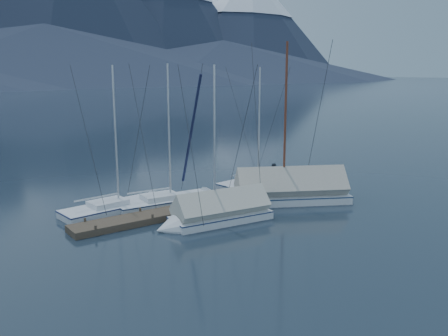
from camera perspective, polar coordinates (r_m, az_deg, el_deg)
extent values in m
plane|color=black|center=(26.11, 2.59, -5.45)|extent=(1000.00, 1000.00, 0.00)
cone|color=#475675|center=(506.96, -13.76, 17.52)|extent=(308.00, 308.00, 125.00)
cone|color=#475675|center=(559.17, 1.07, 16.74)|extent=(286.00, 286.00, 115.00)
cone|color=#192133|center=(369.43, -6.84, 18.13)|extent=(182.40, 182.40, 100.00)
cone|color=#192133|center=(406.88, 3.21, 16.74)|extent=(197.60, 197.60, 88.00)
cone|color=#192133|center=(275.20, -20.58, 12.65)|extent=(390.00, 390.00, 32.00)
cone|color=#192133|center=(333.05, -0.05, 12.72)|extent=(364.00, 364.00, 28.00)
cube|color=#382D23|center=(27.59, 0.00, -4.13)|extent=(18.00, 1.50, 0.34)
cube|color=black|center=(24.76, -11.38, -6.76)|extent=(3.00, 1.30, 0.30)
cube|color=black|center=(27.65, 0.00, -4.57)|extent=(3.00, 1.30, 0.30)
cube|color=black|center=(31.43, 8.89, -2.72)|extent=(3.00, 1.30, 0.30)
cylinder|color=#382D23|center=(24.56, -16.37, -6.19)|extent=(0.12, 0.12, 0.35)
cylinder|color=#382D23|center=(23.30, -15.19, -7.09)|extent=(0.12, 0.12, 0.35)
cylinder|color=#382D23|center=(25.65, -10.04, -5.12)|extent=(0.12, 0.12, 0.35)
cylinder|color=#382D23|center=(24.45, -8.59, -5.91)|extent=(0.12, 0.12, 0.35)
cylinder|color=#382D23|center=(27.03, -4.32, -4.11)|extent=(0.12, 0.12, 0.35)
cylinder|color=#382D23|center=(25.89, -2.68, -4.79)|extent=(0.12, 0.12, 0.35)
cylinder|color=#382D23|center=(28.66, 0.80, -3.16)|extent=(0.12, 0.12, 0.35)
cylinder|color=#382D23|center=(27.59, 2.54, -3.76)|extent=(0.12, 0.12, 0.35)
cylinder|color=#382D23|center=(30.49, 5.32, -2.30)|extent=(0.12, 0.12, 0.35)
cylinder|color=#382D23|center=(29.49, 7.11, -2.82)|extent=(0.12, 0.12, 0.35)
cylinder|color=#382D23|center=(32.50, 9.30, -1.53)|extent=(0.12, 0.12, 0.35)
cylinder|color=#382D23|center=(31.57, 11.10, -1.99)|extent=(0.12, 0.12, 0.35)
cube|color=silver|center=(27.04, -13.22, -4.90)|extent=(5.82, 2.44, 0.62)
cube|color=silver|center=(27.12, -13.19, -5.48)|extent=(4.89, 1.51, 0.28)
cube|color=#1A214E|center=(26.97, -13.25, -4.37)|extent=(5.87, 2.47, 0.06)
cone|color=silver|center=(28.66, -7.51, -3.75)|extent=(1.21, 1.90, 1.81)
cube|color=silver|center=(26.79, -13.80, -4.08)|extent=(2.10, 1.51, 0.28)
cylinder|color=#B2B7BF|center=(26.37, -12.91, 3.77)|extent=(0.11, 0.11, 7.54)
cylinder|color=#B2B7BF|center=(26.39, -15.10, -3.43)|extent=(2.54, 0.34, 0.08)
cylinder|color=#26262B|center=(27.08, -10.30, 4.08)|extent=(0.31, 2.84, 7.55)
cube|color=silver|center=(27.75, -7.15, -4.25)|extent=(5.85, 2.34, 0.63)
cube|color=silver|center=(27.83, -7.13, -4.82)|extent=(4.93, 1.42, 0.29)
cube|color=#172547|center=(27.68, -7.16, -3.72)|extent=(5.91, 2.37, 0.06)
cone|color=silver|center=(29.20, -1.26, -3.36)|extent=(1.19, 1.91, 1.83)
cube|color=silver|center=(27.52, -7.71, -3.41)|extent=(2.10, 1.49, 0.29)
cylinder|color=#B2B7BF|center=(27.08, -6.63, 4.29)|extent=(0.11, 0.11, 7.63)
cylinder|color=#B2B7BF|center=(27.16, -9.02, -2.72)|extent=(2.57, 0.28, 0.09)
cylinder|color=#26262B|center=(27.71, -3.94, 4.51)|extent=(0.25, 2.87, 7.63)
cube|color=silver|center=(32.41, 3.69, -1.87)|extent=(5.80, 2.56, 0.62)
cube|color=silver|center=(32.47, 3.68, -2.35)|extent=(4.86, 1.62, 0.28)
cube|color=#182C4A|center=(32.35, 3.70, -1.42)|extent=(5.86, 2.58, 0.06)
cone|color=silver|center=(34.77, 7.33, -1.01)|extent=(1.24, 1.91, 1.79)
cube|color=silver|center=(32.10, 3.36, -1.17)|extent=(2.11, 1.54, 0.28)
cylinder|color=#B2B7BF|center=(31.98, 4.25, 5.31)|extent=(0.11, 0.11, 7.48)
cylinder|color=#B2B7BF|center=(31.55, 2.55, -0.61)|extent=(2.51, 0.40, 0.08)
cylinder|color=#26262B|center=(33.02, 5.90, 5.48)|extent=(0.37, 2.81, 7.49)
cube|color=silver|center=(28.64, 7.99, -3.74)|extent=(7.14, 5.34, 0.72)
cube|color=silver|center=(28.73, 7.97, -4.37)|extent=(5.73, 3.90, 0.33)
cube|color=navy|center=(28.56, 8.01, -3.14)|extent=(7.21, 5.39, 0.07)
cone|color=silver|center=(27.85, 0.23, -4.07)|extent=(2.16, 2.61, 2.32)
cylinder|color=#592819|center=(27.65, 7.39, 5.76)|extent=(0.13, 0.13, 8.78)
cylinder|color=#592819|center=(28.70, 10.16, -1.67)|extent=(2.75, 1.53, 0.10)
cylinder|color=#26262B|center=(27.25, 3.92, 5.75)|extent=(1.64, 3.04, 8.79)
cube|color=gray|center=(28.44, 8.03, -2.18)|extent=(6.86, 5.21, 2.46)
cube|color=silver|center=(24.66, -0.34, -6.20)|extent=(5.45, 2.46, 0.62)
cube|color=silver|center=(24.74, -0.34, -6.83)|extent=(4.57, 1.53, 0.28)
cube|color=#19284D|center=(24.58, -0.34, -5.62)|extent=(5.50, 2.48, 0.06)
cone|color=silver|center=(23.39, -6.94, -7.29)|extent=(1.23, 1.91, 1.81)
cylinder|color=#B2B7BF|center=(23.55, -1.15, 3.14)|extent=(0.11, 0.11, 7.53)
cylinder|color=#B2B7BF|center=(24.86, 1.56, -3.95)|extent=(2.37, 0.35, 0.08)
cylinder|color=#26262B|center=(22.96, -4.04, 2.89)|extent=(0.32, 2.64, 7.54)
cube|color=#A8A89D|center=(24.45, -0.34, -4.67)|extent=(5.19, 2.46, 1.92)
imported|color=black|center=(30.00, 6.04, -0.96)|extent=(0.49, 0.66, 1.64)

